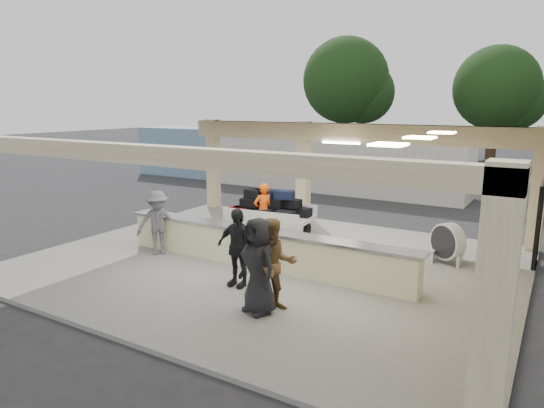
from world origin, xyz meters
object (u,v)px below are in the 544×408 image
Objects in this scene: passenger_a at (274,265)px; container_blue at (224,153)px; baggage_counter at (260,248)px; passenger_d at (258,266)px; container_white at (334,163)px; passenger_c at (158,223)px; car_dark at (511,177)px; luggage_cart at (270,210)px; drum_fan at (448,242)px; passenger_b at (237,248)px; baggage_handler at (263,211)px.

passenger_a is 18.62m from container_blue.
baggage_counter is 2.69m from passenger_a.
passenger_d is 14.76m from container_white.
passenger_c is 17.22m from car_dark.
luggage_cart reaches higher than baggage_counter.
baggage_counter is 15.71m from car_dark.
drum_fan is at bearing -4.68° from luggage_cart.
drum_fan is at bearing -50.92° from container_white.
drum_fan is 0.55× the size of passenger_d.
car_dark is at bearing 10.40° from container_blue.
container_blue reaches higher than passenger_a.
container_blue reaches higher than drum_fan.
passenger_b is at bearing 160.44° from passenger_d.
baggage_handler is 0.92× the size of passenger_a.
passenger_b is (0.28, -1.36, 0.41)m from baggage_counter.
drum_fan is 0.10× the size of container_blue.
baggage_counter is 7.74× the size of drum_fan.
baggage_counter is 4.82m from drum_fan.
passenger_c is 0.37× the size of car_dark.
luggage_cart is at bearing -143.93° from drum_fan.
baggage_counter is 3.12× the size of luggage_cart.
car_dark is 14.78m from container_blue.
container_blue reaches higher than passenger_c.
luggage_cart is 9.29m from container_white.
container_blue is at bearing 87.11° from passenger_a.
container_white reaches higher than baggage_handler.
container_white is (-7.14, 9.01, 0.69)m from drum_fan.
baggage_counter is 1.72× the size of car_dark.
car_dark reaches higher than drum_fan.
container_blue is at bearing 70.85° from passenger_c.
container_blue is (-14.19, 9.58, 0.72)m from drum_fan.
container_white is 7.07m from container_blue.
baggage_counter is 12.15m from container_white.
baggage_counter is at bearing -69.30° from luggage_cart.
passenger_c is at bearing 177.64° from passenger_d.
passenger_b is at bearing -74.05° from luggage_cart.
car_dark is at bearing 100.65° from passenger_d.
passenger_a is 1.55m from passenger_b.
baggage_handler reaches higher than car_dark.
baggage_handler is at bearing -96.80° from luggage_cart.
drum_fan is 0.62× the size of baggage_handler.
baggage_counter is at bearing -38.67° from passenger_c.
passenger_b is 1.51m from passenger_d.
baggage_counter is at bearing -110.77° from drum_fan.
passenger_d reaches higher than baggage_counter.
container_blue reaches higher than luggage_cart.
luggage_cart is (-1.29, 2.62, 0.33)m from baggage_counter.
container_blue is (-8.90, 9.66, 0.47)m from luggage_cart.
luggage_cart is at bearing 79.71° from passenger_a.
container_white is 1.17× the size of container_blue.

